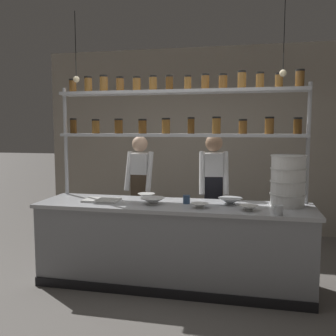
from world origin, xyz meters
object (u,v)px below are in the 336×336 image
at_px(container_stack, 288,181).
at_px(prep_bowl_near_left, 200,206).
at_px(cutting_board, 102,200).
at_px(serving_cup_front, 279,210).
at_px(chef_left, 140,188).
at_px(prep_bowl_center_back, 230,201).
at_px(chef_center, 213,191).
at_px(prep_bowl_center_front, 153,201).
at_px(spice_shelf_unit, 179,115).
at_px(serving_cup_by_board, 187,199).
at_px(prep_bowl_near_right, 249,208).
at_px(prep_bowl_far_left, 146,196).

relative_size(container_stack, prep_bowl_near_left, 2.92).
xyz_separation_m(cutting_board, serving_cup_front, (1.93, -0.29, 0.04)).
relative_size(chef_left, prep_bowl_near_left, 8.77).
bearing_deg(chef_left, prep_bowl_center_back, -30.96).
bearing_deg(chef_center, prep_bowl_center_front, -137.54).
bearing_deg(cutting_board, prep_bowl_center_back, 4.65).
bearing_deg(container_stack, spice_shelf_unit, 170.95).
relative_size(chef_left, serving_cup_by_board, 17.75).
xyz_separation_m(cutting_board, prep_bowl_near_right, (1.65, -0.15, 0.01)).
xyz_separation_m(prep_bowl_center_front, prep_bowl_center_back, (0.83, 0.17, -0.00)).
bearing_deg(prep_bowl_center_front, chef_left, 114.54).
distance_m(spice_shelf_unit, container_stack, 1.42).
xyz_separation_m(chef_left, container_stack, (1.83, -0.68, 0.25)).
distance_m(chef_center, prep_bowl_near_left, 0.81).
relative_size(chef_left, cutting_board, 4.12).
height_order(chef_left, serving_cup_by_board, chef_left).
relative_size(chef_left, container_stack, 3.01).
relative_size(spice_shelf_unit, chef_center, 1.74).
bearing_deg(prep_bowl_far_left, cutting_board, -147.49).
relative_size(spice_shelf_unit, serving_cup_by_board, 31.44).
xyz_separation_m(chef_left, prep_bowl_center_back, (1.24, -0.72, 0.01)).
relative_size(container_stack, prep_bowl_center_front, 2.02).
height_order(prep_bowl_near_right, serving_cup_front, serving_cup_front).
xyz_separation_m(prep_bowl_near_left, prep_bowl_far_left, (-0.69, 0.42, 0.00)).
bearing_deg(prep_bowl_far_left, prep_bowl_near_right, -20.09).
distance_m(container_stack, cutting_board, 2.07).
bearing_deg(chef_center, cutting_board, -159.15).
xyz_separation_m(chef_left, prep_bowl_near_right, (1.43, -0.99, 0.00)).
relative_size(chef_center, serving_cup_front, 17.42).
distance_m(spice_shelf_unit, prep_bowl_center_front, 1.05).
relative_size(chef_left, chef_center, 0.98).
distance_m(cutting_board, prep_bowl_center_back, 1.45).
relative_size(chef_center, prep_bowl_center_back, 6.28).
distance_m(container_stack, prep_bowl_near_left, 0.98).
bearing_deg(container_stack, prep_bowl_center_front, -171.51).
bearing_deg(cutting_board, spice_shelf_unit, 23.11).
bearing_deg(prep_bowl_near_right, container_stack, 37.83).
bearing_deg(cutting_board, prep_bowl_center_front, -4.78).
height_order(chef_left, prep_bowl_near_right, chef_left).
xyz_separation_m(prep_bowl_far_left, serving_cup_by_board, (0.52, -0.22, 0.02)).
bearing_deg(prep_bowl_far_left, spice_shelf_unit, 10.06).
height_order(cutting_board, prep_bowl_center_front, prep_bowl_center_front).
bearing_deg(spice_shelf_unit, chef_center, 40.08).
height_order(prep_bowl_near_left, serving_cup_by_board, serving_cup_by_board).
bearing_deg(chef_left, chef_center, -10.00).
xyz_separation_m(container_stack, prep_bowl_near_left, (-0.90, -0.29, -0.25)).
bearing_deg(serving_cup_by_board, container_stack, 4.79).
bearing_deg(prep_bowl_near_right, prep_bowl_center_back, 126.60).
xyz_separation_m(cutting_board, prep_bowl_far_left, (0.45, 0.29, 0.02)).
xyz_separation_m(prep_bowl_near_right, serving_cup_by_board, (-0.67, 0.22, 0.02)).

